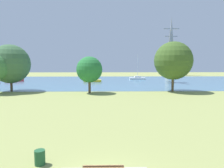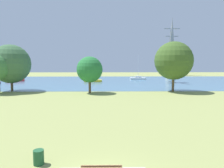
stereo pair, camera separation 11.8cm
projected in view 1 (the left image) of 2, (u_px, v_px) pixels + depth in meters
ground_plane at (107, 99)px, 31.02m from camera, size 160.00×160.00×0.00m
litter_bin at (40, 157)px, 11.19m from camera, size 0.56×0.56×0.80m
water_surface at (107, 81)px, 58.86m from camera, size 140.00×40.00×0.02m
sailboat_red at (14, 80)px, 58.91m from camera, size 5.02×2.55×5.95m
sailboat_yellow at (93, 80)px, 57.31m from camera, size 4.88×1.77×7.13m
sailboat_white at (137, 78)px, 64.93m from camera, size 4.81×1.52×7.77m
tree_east_near at (10, 64)px, 38.64m from camera, size 7.17×7.17×8.69m
tree_mid_shore at (89, 70)px, 36.63m from camera, size 4.57×4.57×6.44m
tree_west_near at (173, 61)px, 38.51m from camera, size 7.04×7.04×9.23m
electricity_pylon at (171, 46)px, 84.65m from camera, size 6.40×4.40×23.42m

